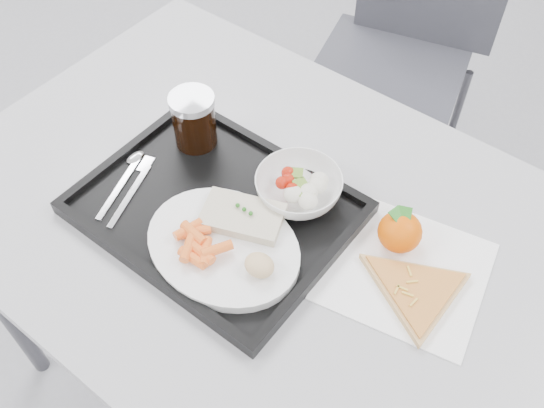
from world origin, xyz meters
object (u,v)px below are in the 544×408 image
Objects in this scene: tangerine at (400,232)px; table at (271,241)px; tray at (216,209)px; salad_bowl at (299,188)px; chair at (406,35)px; cola_glass at (194,119)px; pizza_slice at (416,291)px; dinner_plate at (223,246)px.

table is at bearing -156.61° from tangerine.
salad_bowl is at bearing 47.30° from tray.
chair reaches higher than table.
tangerine reaches higher than table.
chair is at bearing 88.53° from cola_glass.
cola_glass is (-0.23, -0.01, 0.03)m from salad_bowl.
chair is 6.11× the size of salad_bowl.
tray is at bearing -154.63° from tangerine.
tangerine is at bearing 4.75° from cola_glass.
cola_glass reaches higher than tray.
table is 0.29m from pizza_slice.
dinner_plate is 2.50× the size of cola_glass.
salad_bowl reaches higher than dinner_plate.
pizza_slice is (0.36, 0.07, 0.00)m from tray.
table is 7.89× the size of salad_bowl.
salad_bowl is (0.10, 0.11, 0.03)m from tray.
tray reaches higher than table.
tangerine is (0.42, 0.03, -0.04)m from cola_glass.
dinner_plate is at bearing -79.60° from chair.
tray is (0.11, -0.94, 0.22)m from chair.
cola_glass is (-0.02, -0.84, 0.28)m from chair.
dinner_plate is at bearing -37.99° from cola_glass.
cola_glass is (-0.20, 0.16, 0.05)m from dinner_plate.
salad_bowl is (0.02, 0.06, 0.11)m from table.
cola_glass reaches higher than tangerine.
chair is 3.44× the size of dinner_plate.
table is 0.92m from chair.
tangerine is at bearing 137.44° from pizza_slice.
dinner_plate is (0.07, -0.06, 0.02)m from tray.
salad_bowl is at bearing 75.42° from table.
pizza_slice reaches higher than table.
tangerine is at bearing 8.38° from salad_bowl.
cola_glass reaches higher than salad_bowl.
chair is 4.23× the size of pizza_slice.
table is at bearing -175.68° from pizza_slice.
tangerine is (0.20, 0.09, 0.10)m from table.
cola_glass reaches higher than dinner_plate.
dinner_plate is 1.23× the size of pizza_slice.
chair is at bearing 96.88° from tray.
salad_bowl is 0.24m from cola_glass.
tray is (-0.08, -0.05, 0.08)m from table.
pizza_slice is at bearing -42.56° from tangerine.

